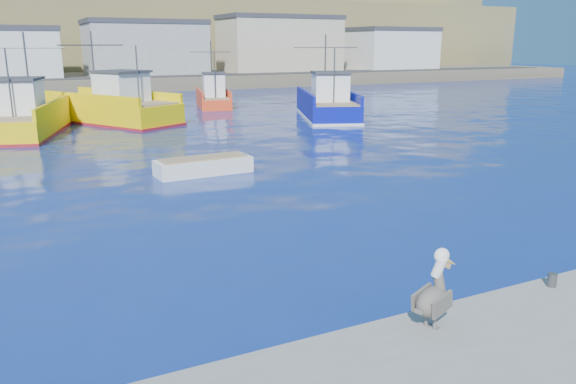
{
  "coord_description": "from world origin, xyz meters",
  "views": [
    {
      "loc": [
        -7.16,
        -10.98,
        5.62
      ],
      "look_at": [
        0.1,
        3.7,
        1.28
      ],
      "focal_mm": 35.0,
      "sensor_mm": 36.0,
      "label": 1
    }
  ],
  "objects_px": {
    "trawler_yellow_a": "(27,118)",
    "trawler_yellow_b": "(110,108)",
    "pelican": "(434,295)",
    "skiff_mid": "(204,167)",
    "boat_orange": "(213,96)",
    "trawler_blue": "(327,105)"
  },
  "relations": [
    {
      "from": "trawler_yellow_b",
      "to": "boat_orange",
      "type": "height_order",
      "value": "trawler_yellow_b"
    },
    {
      "from": "skiff_mid",
      "to": "boat_orange",
      "type": "bearing_deg",
      "value": 70.1
    },
    {
      "from": "boat_orange",
      "to": "skiff_mid",
      "type": "height_order",
      "value": "boat_orange"
    },
    {
      "from": "trawler_blue",
      "to": "trawler_yellow_a",
      "type": "bearing_deg",
      "value": 176.61
    },
    {
      "from": "trawler_yellow_a",
      "to": "boat_orange",
      "type": "xyz_separation_m",
      "value": [
        15.86,
        9.82,
        -0.04
      ]
    },
    {
      "from": "trawler_yellow_a",
      "to": "pelican",
      "type": "bearing_deg",
      "value": -79.93
    },
    {
      "from": "boat_orange",
      "to": "pelican",
      "type": "relative_size",
      "value": 4.87
    },
    {
      "from": "trawler_yellow_a",
      "to": "trawler_yellow_b",
      "type": "bearing_deg",
      "value": 31.14
    },
    {
      "from": "trawler_yellow_a",
      "to": "trawler_blue",
      "type": "relative_size",
      "value": 1.02
    },
    {
      "from": "skiff_mid",
      "to": "pelican",
      "type": "distance_m",
      "value": 16.29
    },
    {
      "from": "trawler_yellow_b",
      "to": "pelican",
      "type": "xyz_separation_m",
      "value": [
        0.04,
        -35.62,
        0.07
      ]
    },
    {
      "from": "skiff_mid",
      "to": "pelican",
      "type": "relative_size",
      "value": 2.85
    },
    {
      "from": "trawler_yellow_a",
      "to": "skiff_mid",
      "type": "bearing_deg",
      "value": -67.7
    },
    {
      "from": "trawler_blue",
      "to": "skiff_mid",
      "type": "xyz_separation_m",
      "value": [
        -14.87,
        -14.67,
        -0.7
      ]
    },
    {
      "from": "trawler_yellow_a",
      "to": "pelican",
      "type": "relative_size",
      "value": 7.5
    },
    {
      "from": "trawler_yellow_a",
      "to": "boat_orange",
      "type": "distance_m",
      "value": 18.66
    },
    {
      "from": "trawler_yellow_b",
      "to": "boat_orange",
      "type": "relative_size",
      "value": 1.7
    },
    {
      "from": "trawler_yellow_b",
      "to": "trawler_yellow_a",
      "type": "bearing_deg",
      "value": -148.86
    },
    {
      "from": "trawler_yellow_a",
      "to": "pelican",
      "type": "height_order",
      "value": "trawler_yellow_a"
    },
    {
      "from": "trawler_yellow_b",
      "to": "trawler_blue",
      "type": "bearing_deg",
      "value": -16.61
    },
    {
      "from": "trawler_blue",
      "to": "pelican",
      "type": "bearing_deg",
      "value": -116.91
    },
    {
      "from": "skiff_mid",
      "to": "trawler_yellow_b",
      "type": "bearing_deg",
      "value": 92.56
    }
  ]
}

